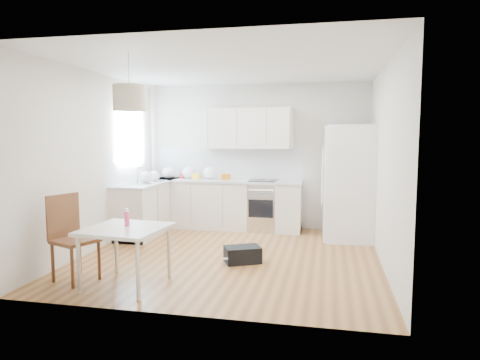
# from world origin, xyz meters

# --- Properties ---
(floor) EXTENTS (4.20, 4.20, 0.00)m
(floor) POSITION_xyz_m (0.00, 0.00, 0.00)
(floor) COLOR brown
(floor) RESTS_ON ground
(ceiling) EXTENTS (4.20, 4.20, 0.00)m
(ceiling) POSITION_xyz_m (0.00, 0.00, 2.70)
(ceiling) COLOR white
(ceiling) RESTS_ON wall_back
(wall_back) EXTENTS (4.20, 0.00, 4.20)m
(wall_back) POSITION_xyz_m (0.00, 2.10, 1.35)
(wall_back) COLOR beige
(wall_back) RESTS_ON floor
(wall_left) EXTENTS (0.00, 4.20, 4.20)m
(wall_left) POSITION_xyz_m (-2.10, 0.00, 1.35)
(wall_left) COLOR beige
(wall_left) RESTS_ON floor
(wall_right) EXTENTS (0.00, 4.20, 4.20)m
(wall_right) POSITION_xyz_m (2.10, 0.00, 1.35)
(wall_right) COLOR beige
(wall_right) RESTS_ON floor
(window_glassblock) EXTENTS (0.02, 1.00, 1.00)m
(window_glassblock) POSITION_xyz_m (-2.09, 1.15, 1.75)
(window_glassblock) COLOR #BFE0F9
(window_glassblock) RESTS_ON wall_left
(cabinets_back) EXTENTS (3.00, 0.60, 0.88)m
(cabinets_back) POSITION_xyz_m (-0.60, 1.80, 0.44)
(cabinets_back) COLOR silver
(cabinets_back) RESTS_ON floor
(cabinets_left) EXTENTS (0.60, 1.80, 0.88)m
(cabinets_left) POSITION_xyz_m (-1.80, 1.20, 0.44)
(cabinets_left) COLOR silver
(cabinets_left) RESTS_ON floor
(counter_back) EXTENTS (3.02, 0.64, 0.04)m
(counter_back) POSITION_xyz_m (-0.60, 1.80, 0.90)
(counter_back) COLOR silver
(counter_back) RESTS_ON cabinets_back
(counter_left) EXTENTS (0.64, 1.82, 0.04)m
(counter_left) POSITION_xyz_m (-1.80, 1.20, 0.90)
(counter_left) COLOR silver
(counter_left) RESTS_ON cabinets_left
(backsplash_back) EXTENTS (3.00, 0.01, 0.58)m
(backsplash_back) POSITION_xyz_m (-0.60, 2.09, 1.21)
(backsplash_back) COLOR white
(backsplash_back) RESTS_ON wall_back
(backsplash_left) EXTENTS (0.01, 1.80, 0.58)m
(backsplash_left) POSITION_xyz_m (-2.09, 1.20, 1.21)
(backsplash_left) COLOR white
(backsplash_left) RESTS_ON wall_left
(upper_cabinets) EXTENTS (1.70, 0.32, 0.75)m
(upper_cabinets) POSITION_xyz_m (-0.15, 1.94, 1.88)
(upper_cabinets) COLOR silver
(upper_cabinets) RESTS_ON wall_back
(range_oven) EXTENTS (0.50, 0.61, 0.88)m
(range_oven) POSITION_xyz_m (0.20, 1.80, 0.44)
(range_oven) COLOR silver
(range_oven) RESTS_ON floor
(sink) EXTENTS (0.50, 0.80, 0.16)m
(sink) POSITION_xyz_m (-1.80, 1.15, 0.92)
(sink) COLOR silver
(sink) RESTS_ON counter_left
(refrigerator) EXTENTS (0.94, 0.99, 1.91)m
(refrigerator) POSITION_xyz_m (1.71, 1.45, 0.96)
(refrigerator) COLOR white
(refrigerator) RESTS_ON floor
(dining_table) EXTENTS (0.95, 0.95, 0.69)m
(dining_table) POSITION_xyz_m (-0.92, -1.44, 0.62)
(dining_table) COLOR #BCB3A0
(dining_table) RESTS_ON floor
(dining_chair) EXTENTS (0.57, 0.57, 1.04)m
(dining_chair) POSITION_xyz_m (-1.58, -1.42, 0.52)
(dining_chair) COLOR #4F3217
(dining_chair) RESTS_ON floor
(drink_bottle) EXTENTS (0.06, 0.06, 0.21)m
(drink_bottle) POSITION_xyz_m (-0.93, -1.36, 0.79)
(drink_bottle) COLOR #F1437F
(drink_bottle) RESTS_ON dining_table
(gym_bag) EXTENTS (0.57, 0.49, 0.22)m
(gym_bag) POSITION_xyz_m (0.23, -0.27, 0.11)
(gym_bag) COLOR black
(gym_bag) RESTS_ON floor
(pendant_lamp) EXTENTS (0.49, 0.49, 0.29)m
(pendant_lamp) POSITION_xyz_m (-0.91, -1.26, 2.18)
(pendant_lamp) COLOR beige
(pendant_lamp) RESTS_ON ceiling
(grocery_bag_a) EXTENTS (0.24, 0.21, 0.22)m
(grocery_bag_a) POSITION_xyz_m (-1.64, 1.80, 1.03)
(grocery_bag_a) COLOR white
(grocery_bag_a) RESTS_ON counter_back
(grocery_bag_b) EXTENTS (0.27, 0.23, 0.24)m
(grocery_bag_b) POSITION_xyz_m (-1.24, 1.84, 1.04)
(grocery_bag_b) COLOR white
(grocery_bag_b) RESTS_ON counter_back
(grocery_bag_c) EXTENTS (0.26, 0.22, 0.24)m
(grocery_bag_c) POSITION_xyz_m (-0.82, 1.84, 1.04)
(grocery_bag_c) COLOR white
(grocery_bag_c) RESTS_ON counter_back
(grocery_bag_d) EXTENTS (0.20, 0.17, 0.18)m
(grocery_bag_d) POSITION_xyz_m (-1.76, 1.41, 1.01)
(grocery_bag_d) COLOR white
(grocery_bag_d) RESTS_ON counter_back
(grocery_bag_e) EXTENTS (0.23, 0.19, 0.21)m
(grocery_bag_e) POSITION_xyz_m (-1.77, 1.05, 1.02)
(grocery_bag_e) COLOR white
(grocery_bag_e) RESTS_ON counter_left
(snack_orange) EXTENTS (0.19, 0.17, 0.11)m
(snack_orange) POSITION_xyz_m (-0.52, 1.82, 0.98)
(snack_orange) COLOR orange
(snack_orange) RESTS_ON counter_back
(snack_yellow) EXTENTS (0.16, 0.10, 0.11)m
(snack_yellow) POSITION_xyz_m (-1.09, 1.80, 0.97)
(snack_yellow) COLOR gold
(snack_yellow) RESTS_ON counter_back
(snack_red) EXTENTS (0.18, 0.17, 0.11)m
(snack_red) POSITION_xyz_m (-1.35, 1.89, 0.97)
(snack_red) COLOR #B51626
(snack_red) RESTS_ON counter_back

